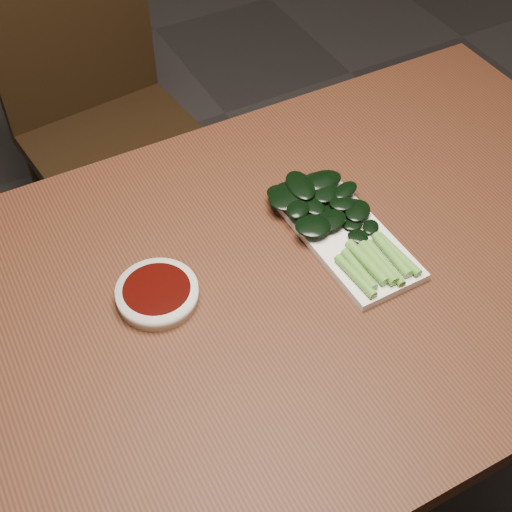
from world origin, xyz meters
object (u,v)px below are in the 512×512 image
object	(u,v)px
table	(273,309)
sauce_bowl	(157,293)
serving_plate	(347,237)
gai_lan	(329,212)
chair_far	(104,117)

from	to	relation	value
table	sauce_bowl	xyz separation A→B (m)	(-0.17, 0.05, 0.09)
serving_plate	table	bearing A→B (deg)	-172.75
sauce_bowl	gai_lan	world-z (taller)	gai_lan
gai_lan	sauce_bowl	bearing A→B (deg)	-176.99
sauce_bowl	serving_plate	world-z (taller)	sauce_bowl
chair_far	gai_lan	distance (m)	0.87
table	serving_plate	bearing A→B (deg)	7.25
sauce_bowl	gai_lan	xyz separation A→B (m)	(0.32, 0.02, 0.01)
sauce_bowl	gai_lan	bearing A→B (deg)	3.01
chair_far	sauce_bowl	distance (m)	0.88
chair_far	gai_lan	bearing A→B (deg)	-85.97
chair_far	table	bearing A→B (deg)	-96.04
gai_lan	serving_plate	bearing A→B (deg)	-83.65
table	gai_lan	size ratio (longest dim) A/B	4.77
sauce_bowl	gai_lan	distance (m)	0.32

